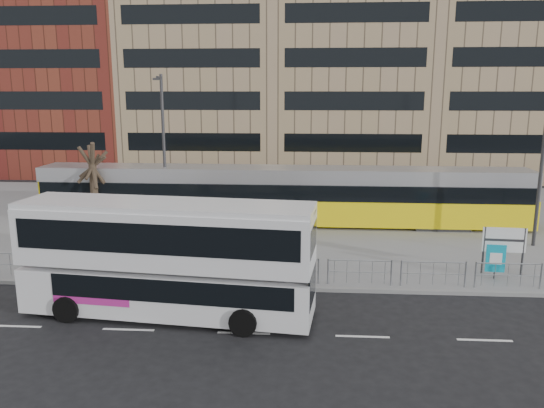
# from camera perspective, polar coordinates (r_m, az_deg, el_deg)

# --- Properties ---
(ground) EXTENTS (120.00, 120.00, 0.00)m
(ground) POSITION_cam_1_polar(r_m,az_deg,el_deg) (22.08, 3.42, -9.33)
(ground) COLOR black
(ground) RESTS_ON ground
(plaza) EXTENTS (64.00, 24.00, 0.15)m
(plaza) POSITION_cam_1_polar(r_m,az_deg,el_deg) (33.53, 3.58, -1.71)
(plaza) COLOR gray
(plaza) RESTS_ON ground
(kerb) EXTENTS (64.00, 0.25, 0.17)m
(kerb) POSITION_cam_1_polar(r_m,az_deg,el_deg) (22.10, 3.43, -9.10)
(kerb) COLOR gray
(kerb) RESTS_ON ground
(building_row) EXTENTS (70.40, 18.40, 31.20)m
(building_row) POSITION_cam_1_polar(r_m,az_deg,el_deg) (55.07, 5.57, 17.09)
(building_row) COLOR maroon
(building_row) RESTS_ON ground
(pedestrian_barrier) EXTENTS (32.07, 0.07, 1.10)m
(pedestrian_barrier) POSITION_cam_1_polar(r_m,az_deg,el_deg) (22.30, 8.64, -6.55)
(pedestrian_barrier) COLOR #97999F
(pedestrian_barrier) RESTS_ON plaza
(road_markings) EXTENTS (62.00, 0.12, 0.01)m
(road_markings) POSITION_cam_1_polar(r_m,az_deg,el_deg) (18.44, 6.52, -13.89)
(road_markings) COLOR white
(road_markings) RESTS_ON ground
(double_decker_bus) EXTENTS (10.73, 3.54, 4.21)m
(double_decker_bus) POSITION_cam_1_polar(r_m,az_deg,el_deg) (19.46, -11.25, -5.43)
(double_decker_bus) COLOR silver
(double_decker_bus) RESTS_ON ground
(tram) EXTENTS (29.15, 3.02, 3.43)m
(tram) POSITION_cam_1_polar(r_m,az_deg,el_deg) (31.92, 1.04, 0.92)
(tram) COLOR yellow
(tram) RESTS_ON plaza
(station_sign) EXTENTS (1.83, 0.21, 2.10)m
(station_sign) POSITION_cam_1_polar(r_m,az_deg,el_deg) (25.22, 23.69, -3.77)
(station_sign) COLOR #2D2D30
(station_sign) RESTS_ON plaza
(ad_panel) EXTENTS (0.80, 0.14, 1.50)m
(ad_panel) POSITION_cam_1_polar(r_m,az_deg,el_deg) (24.64, 22.91, -5.46)
(ad_panel) COLOR #2D2D30
(ad_panel) RESTS_ON plaza
(pedestrian) EXTENTS (0.53, 0.73, 1.86)m
(pedestrian) POSITION_cam_1_polar(r_m,az_deg,el_deg) (25.13, 2.17, -4.04)
(pedestrian) COLOR black
(pedestrian) RESTS_ON plaza
(traffic_light_west) EXTENTS (0.23, 0.25, 3.10)m
(traffic_light_west) POSITION_cam_1_polar(r_m,az_deg,el_deg) (22.44, -9.17, -3.40)
(traffic_light_west) COLOR #2D2D30
(traffic_light_west) RESTS_ON plaza
(lamp_post_west) EXTENTS (0.45, 1.04, 8.85)m
(lamp_post_west) POSITION_cam_1_polar(r_m,az_deg,el_deg) (32.17, -11.58, 6.31)
(lamp_post_west) COLOR #2D2D30
(lamp_post_west) RESTS_ON plaza
(lamp_post_east) EXTENTS (0.45, 1.04, 7.53)m
(lamp_post_east) POSITION_cam_1_polar(r_m,az_deg,el_deg) (30.06, 27.04, 3.55)
(lamp_post_east) COLOR #2D2D30
(lamp_post_east) RESTS_ON plaza
(bare_tree) EXTENTS (4.66, 4.66, 7.27)m
(bare_tree) POSITION_cam_1_polar(r_m,az_deg,el_deg) (32.38, -18.93, 6.55)
(bare_tree) COLOR black
(bare_tree) RESTS_ON plaza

